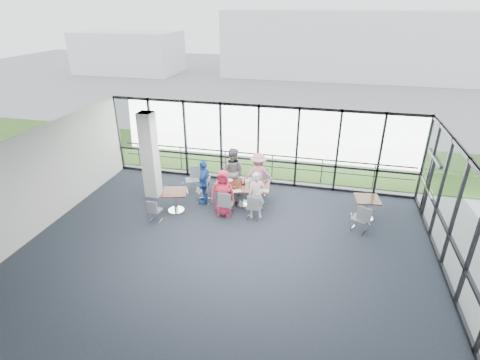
% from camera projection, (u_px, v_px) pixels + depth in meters
% --- Properties ---
extents(floor, '(12.00, 10.00, 0.02)m').
position_uv_depth(floor, '(224.00, 255.00, 10.82)').
color(floor, '#1D222C').
rests_on(floor, ground).
extents(ceiling, '(12.00, 10.00, 0.04)m').
position_uv_depth(ceiling, '(222.00, 152.00, 9.44)').
color(ceiling, silver).
rests_on(ceiling, ground).
extents(wall_left, '(0.10, 10.00, 3.20)m').
position_uv_depth(wall_left, '(34.00, 184.00, 11.40)').
color(wall_left, silver).
rests_on(wall_left, ground).
extents(curtain_wall_back, '(12.00, 0.10, 3.20)m').
position_uv_depth(curtain_wall_back, '(258.00, 145.00, 14.52)').
color(curtain_wall_back, white).
rests_on(curtain_wall_back, ground).
extents(curtain_wall_right, '(0.10, 10.00, 3.20)m').
position_uv_depth(curtain_wall_right, '(466.00, 236.00, 8.86)').
color(curtain_wall_right, white).
rests_on(curtain_wall_right, ground).
extents(exit_door, '(0.12, 1.60, 2.10)m').
position_uv_depth(exit_door, '(428.00, 188.00, 12.39)').
color(exit_door, black).
rests_on(exit_door, ground).
extents(structural_column, '(0.50, 0.50, 3.20)m').
position_uv_depth(structural_column, '(150.00, 156.00, 13.53)').
color(structural_column, white).
rests_on(structural_column, ground).
extents(apron, '(80.00, 70.00, 0.02)m').
position_uv_depth(apron, '(276.00, 142.00, 19.60)').
color(apron, gray).
rests_on(apron, ground).
extents(grass_strip, '(80.00, 5.00, 0.01)m').
position_uv_depth(grass_strip, '(270.00, 156.00, 17.84)').
color(grass_strip, '#2C541E').
rests_on(grass_strip, ground).
extents(hangar_main, '(24.00, 10.00, 6.00)m').
position_uv_depth(hangar_main, '(351.00, 43.00, 36.78)').
color(hangar_main, white).
rests_on(hangar_main, ground).
extents(hangar_aux, '(10.00, 6.00, 4.00)m').
position_uv_depth(hangar_aux, '(129.00, 52.00, 38.36)').
color(hangar_aux, white).
rests_on(hangar_aux, ground).
extents(guard_rail, '(12.00, 0.06, 0.06)m').
position_uv_depth(guard_rail, '(260.00, 165.00, 15.52)').
color(guard_rail, '#2D2D33').
rests_on(guard_rail, ground).
extents(main_table, '(2.05, 1.29, 0.75)m').
position_uv_depth(main_table, '(242.00, 188.00, 13.30)').
color(main_table, '#391C0D').
rests_on(main_table, ground).
extents(side_table_left, '(1.00, 1.00, 0.75)m').
position_uv_depth(side_table_left, '(175.00, 195.00, 12.87)').
color(side_table_left, '#391C0D').
rests_on(side_table_left, ground).
extents(side_table_right, '(0.88, 0.88, 0.75)m').
position_uv_depth(side_table_right, '(367.00, 202.00, 12.42)').
color(side_table_right, '#391C0D').
rests_on(side_table_right, ground).
extents(diner_near_left, '(0.88, 0.65, 1.65)m').
position_uv_depth(diner_near_left, '(223.00, 193.00, 12.55)').
color(diner_near_left, '#CA2242').
rests_on(diner_near_left, ground).
extents(diner_near_right, '(0.71, 0.62, 1.63)m').
position_uv_depth(diner_near_right, '(257.00, 195.00, 12.41)').
color(diner_near_right, beige).
rests_on(diner_near_right, ground).
extents(diner_far_left, '(0.92, 0.63, 1.79)m').
position_uv_depth(diner_far_left, '(233.00, 171.00, 14.03)').
color(diner_far_left, slate).
rests_on(diner_far_left, ground).
extents(diner_far_right, '(1.18, 0.79, 1.67)m').
position_uv_depth(diner_far_right, '(258.00, 174.00, 13.89)').
color(diner_far_right, pink).
rests_on(diner_far_right, ground).
extents(diner_end, '(0.54, 0.97, 1.64)m').
position_uv_depth(diner_end, '(204.00, 182.00, 13.33)').
color(diner_end, '#2251A7').
rests_on(diner_end, ground).
extents(chair_main_nl, '(0.49, 0.49, 0.95)m').
position_uv_depth(chair_main_nl, '(226.00, 204.00, 12.59)').
color(chair_main_nl, slate).
rests_on(chair_main_nl, ground).
extents(chair_main_nr, '(0.46, 0.46, 0.87)m').
position_uv_depth(chair_main_nr, '(254.00, 207.00, 12.50)').
color(chair_main_nr, slate).
rests_on(chair_main_nr, ground).
extents(chair_main_fl, '(0.61, 0.61, 0.98)m').
position_uv_depth(chair_main_fl, '(232.00, 179.00, 14.30)').
color(chair_main_fl, slate).
rests_on(chair_main_fl, ground).
extents(chair_main_fr, '(0.55, 0.55, 0.94)m').
position_uv_depth(chair_main_fr, '(259.00, 182.00, 14.12)').
color(chair_main_fr, slate).
rests_on(chair_main_fr, ground).
extents(chair_main_end, '(0.48, 0.48, 0.93)m').
position_uv_depth(chair_main_end, '(203.00, 190.00, 13.56)').
color(chair_main_end, slate).
rests_on(chair_main_end, ground).
extents(chair_spare_la, '(0.40, 0.40, 0.80)m').
position_uv_depth(chair_spare_la, '(155.00, 210.00, 12.35)').
color(chair_spare_la, slate).
rests_on(chair_spare_la, ground).
extents(chair_spare_lb, '(0.64, 0.64, 0.99)m').
position_uv_depth(chair_spare_lb, '(192.00, 180.00, 14.23)').
color(chair_spare_lb, slate).
rests_on(chair_spare_lb, ground).
extents(chair_spare_r, '(0.60, 0.60, 0.94)m').
position_uv_depth(chair_spare_r, '(360.00, 218.00, 11.76)').
color(chair_spare_r, slate).
rests_on(chair_spare_r, ground).
extents(plate_nl, '(0.26, 0.26, 0.01)m').
position_uv_depth(plate_nl, '(227.00, 189.00, 12.99)').
color(plate_nl, white).
rests_on(plate_nl, main_table).
extents(plate_nr, '(0.25, 0.25, 0.01)m').
position_uv_depth(plate_nr, '(256.00, 190.00, 12.91)').
color(plate_nr, white).
rests_on(plate_nr, main_table).
extents(plate_fl, '(0.23, 0.23, 0.01)m').
position_uv_depth(plate_fl, '(230.00, 180.00, 13.62)').
color(plate_fl, white).
rests_on(plate_fl, main_table).
extents(plate_fr, '(0.24, 0.24, 0.01)m').
position_uv_depth(plate_fr, '(258.00, 182.00, 13.49)').
color(plate_fr, white).
rests_on(plate_fr, main_table).
extents(plate_end, '(0.28, 0.28, 0.01)m').
position_uv_depth(plate_end, '(218.00, 185.00, 13.28)').
color(plate_end, white).
rests_on(plate_end, main_table).
extents(tumbler_a, '(0.07, 0.07, 0.15)m').
position_uv_depth(tumbler_a, '(234.00, 187.00, 12.97)').
color(tumbler_a, white).
rests_on(tumbler_a, main_table).
extents(tumbler_b, '(0.07, 0.07, 0.15)m').
position_uv_depth(tumbler_b, '(250.00, 186.00, 13.03)').
color(tumbler_b, white).
rests_on(tumbler_b, main_table).
extents(tumbler_c, '(0.06, 0.06, 0.13)m').
position_uv_depth(tumbler_c, '(244.00, 180.00, 13.46)').
color(tumbler_c, white).
rests_on(tumbler_c, main_table).
extents(tumbler_d, '(0.06, 0.06, 0.13)m').
position_uv_depth(tumbler_d, '(223.00, 184.00, 13.18)').
color(tumbler_d, white).
rests_on(tumbler_d, main_table).
extents(menu_a, '(0.38, 0.34, 0.00)m').
position_uv_depth(menu_a, '(236.00, 191.00, 12.84)').
color(menu_a, silver).
rests_on(menu_a, main_table).
extents(menu_b, '(0.32, 0.25, 0.00)m').
position_uv_depth(menu_b, '(264.00, 191.00, 12.88)').
color(menu_b, silver).
rests_on(menu_b, main_table).
extents(menu_c, '(0.38, 0.39, 0.00)m').
position_uv_depth(menu_c, '(246.00, 181.00, 13.60)').
color(menu_c, silver).
rests_on(menu_c, main_table).
extents(condiment_caddy, '(0.10, 0.07, 0.04)m').
position_uv_depth(condiment_caddy, '(244.00, 184.00, 13.29)').
color(condiment_caddy, black).
rests_on(condiment_caddy, main_table).
extents(ketchup_bottle, '(0.06, 0.06, 0.18)m').
position_uv_depth(ketchup_bottle, '(242.00, 183.00, 13.23)').
color(ketchup_bottle, maroon).
rests_on(ketchup_bottle, main_table).
extents(green_bottle, '(0.05, 0.05, 0.20)m').
position_uv_depth(green_bottle, '(244.00, 182.00, 13.26)').
color(green_bottle, '#1C662D').
rests_on(green_bottle, main_table).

